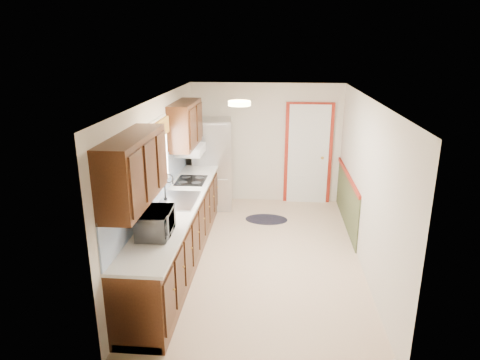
# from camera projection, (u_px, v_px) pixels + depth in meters

# --- Properties ---
(room_shell) EXTENTS (3.20, 5.20, 2.52)m
(room_shell) POSITION_uv_depth(u_px,v_px,m) (261.00, 182.00, 6.22)
(room_shell) COLOR #D1B393
(room_shell) RESTS_ON ground
(kitchen_run) EXTENTS (0.63, 4.00, 2.20)m
(kitchen_run) POSITION_uv_depth(u_px,v_px,m) (174.00, 212.00, 6.16)
(kitchen_run) COLOR #371B0C
(kitchen_run) RESTS_ON ground
(back_wall_trim) EXTENTS (1.12, 2.30, 2.08)m
(back_wall_trim) POSITION_uv_depth(u_px,v_px,m) (316.00, 163.00, 8.33)
(back_wall_trim) COLOR maroon
(back_wall_trim) RESTS_ON ground
(ceiling_fixture) EXTENTS (0.30, 0.30, 0.06)m
(ceiling_fixture) POSITION_uv_depth(u_px,v_px,m) (239.00, 103.00, 5.70)
(ceiling_fixture) COLOR #FFD88C
(ceiling_fixture) RESTS_ON room_shell
(microwave) EXTENTS (0.33, 0.57, 0.38)m
(microwave) POSITION_uv_depth(u_px,v_px,m) (155.00, 220.00, 5.06)
(microwave) COLOR white
(microwave) RESTS_ON kitchen_run
(refrigerator) EXTENTS (0.80, 0.77, 1.75)m
(refrigerator) POSITION_uv_depth(u_px,v_px,m) (213.00, 164.00, 8.35)
(refrigerator) COLOR #B7B7BC
(refrigerator) RESTS_ON ground
(rug) EXTENTS (0.79, 0.51, 0.01)m
(rug) POSITION_uv_depth(u_px,v_px,m) (266.00, 219.00, 7.93)
(rug) COLOR black
(rug) RESTS_ON ground
(cooktop) EXTENTS (0.47, 0.56, 0.02)m
(cooktop) POSITION_uv_depth(u_px,v_px,m) (191.00, 180.00, 7.10)
(cooktop) COLOR black
(cooktop) RESTS_ON kitchen_run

